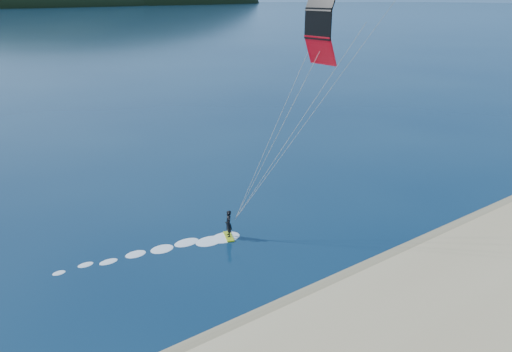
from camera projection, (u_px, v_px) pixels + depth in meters
The scene contains 2 objects.
wet_sand at pixel (265, 326), 23.01m from camera, with size 220.00×2.50×0.10m.
kitesurfer_near at pixel (360, 29), 28.97m from camera, with size 22.82×6.31×16.62m.
Camera 1 is at (-11.88, -10.66, 14.40)m, focal length 35.12 mm.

